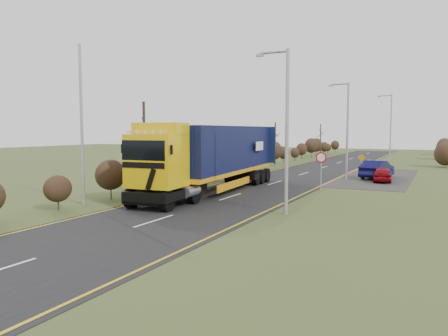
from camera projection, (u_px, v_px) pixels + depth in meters
ground at (198, 207)px, 23.38m from camera, size 160.00×160.00×0.00m
road at (266, 186)px, 32.29m from camera, size 8.00×120.00×0.02m
layby at (376, 177)px, 38.31m from camera, size 6.00×18.00×0.02m
lane_markings at (264, 186)px, 32.02m from camera, size 7.52×116.00×0.01m
hedgerow at (181, 163)px, 32.94m from camera, size 2.24×102.04×6.05m
lorry at (215, 154)px, 28.92m from camera, size 3.72×16.41×4.53m
car_red_hatchback at (382, 175)px, 34.82m from camera, size 1.96×3.64×1.18m
car_blue_sedan at (377, 169)px, 37.27m from camera, size 2.44×4.93×1.55m
streetlight_near at (285, 125)px, 21.14m from camera, size 1.72×0.18×8.03m
streetlight_mid at (346, 127)px, 35.72m from camera, size 1.71×0.18×8.01m
streetlight_far at (390, 125)px, 57.38m from camera, size 1.87×0.18×8.79m
left_pole at (82, 125)px, 23.89m from camera, size 0.16×0.16×8.79m
speed_sign at (321, 163)px, 29.47m from camera, size 0.73×0.10×2.66m
warning_board at (361, 161)px, 42.06m from camera, size 0.70×0.11×1.84m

